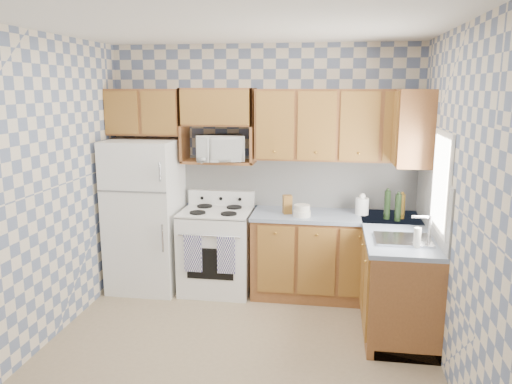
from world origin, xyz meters
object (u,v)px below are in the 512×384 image
(electric_kettle, at_px, (362,206))
(stove_body, at_px, (217,251))
(microwave, at_px, (219,148))
(refrigerator, at_px, (145,215))

(electric_kettle, bearing_deg, stove_body, -177.74)
(stove_body, bearing_deg, microwave, 77.47)
(stove_body, relative_size, microwave, 1.77)
(stove_body, height_order, electric_kettle, electric_kettle)
(microwave, relative_size, electric_kettle, 2.91)
(microwave, distance_m, electric_kettle, 1.65)
(refrigerator, distance_m, electric_kettle, 2.37)
(refrigerator, bearing_deg, microwave, 8.59)
(stove_body, relative_size, electric_kettle, 5.14)
(refrigerator, xyz_separation_m, stove_body, (0.80, 0.03, -0.39))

